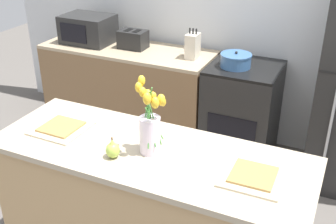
{
  "coord_description": "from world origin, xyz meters",
  "views": [
    {
      "loc": [
        0.92,
        -1.73,
        2.16
      ],
      "look_at": [
        0.0,
        0.25,
        1.05
      ],
      "focal_mm": 45.0,
      "sensor_mm": 36.0,
      "label": 1
    }
  ],
  "objects_px": {
    "plate_setting_right": "(253,176)",
    "knife_block": "(193,46)",
    "stove_range": "(241,113)",
    "plate_setting_left": "(61,128)",
    "toaster": "(133,39)",
    "pear_figurine": "(113,149)",
    "cooking_pot": "(236,60)",
    "flower_vase": "(150,126)",
    "microwave": "(88,29)"
  },
  "relations": [
    {
      "from": "stove_range",
      "to": "microwave",
      "type": "bearing_deg",
      "value": -179.98
    },
    {
      "from": "flower_vase",
      "to": "plate_setting_left",
      "type": "height_order",
      "value": "flower_vase"
    },
    {
      "from": "plate_setting_left",
      "to": "cooking_pot",
      "type": "distance_m",
      "value": 1.67
    },
    {
      "from": "stove_range",
      "to": "pear_figurine",
      "type": "relative_size",
      "value": 7.25
    },
    {
      "from": "pear_figurine",
      "to": "knife_block",
      "type": "xyz_separation_m",
      "value": [
        -0.25,
        1.74,
        0.02
      ]
    },
    {
      "from": "plate_setting_left",
      "to": "cooking_pot",
      "type": "bearing_deg",
      "value": 68.59
    },
    {
      "from": "microwave",
      "to": "plate_setting_right",
      "type": "bearing_deg",
      "value": -37.8
    },
    {
      "from": "pear_figurine",
      "to": "microwave",
      "type": "xyz_separation_m",
      "value": [
        -1.35,
        1.74,
        0.05
      ]
    },
    {
      "from": "pear_figurine",
      "to": "cooking_pot",
      "type": "height_order",
      "value": "pear_figurine"
    },
    {
      "from": "flower_vase",
      "to": "toaster",
      "type": "bearing_deg",
      "value": 121.95
    },
    {
      "from": "knife_block",
      "to": "plate_setting_right",
      "type": "bearing_deg",
      "value": -58.93
    },
    {
      "from": "plate_setting_right",
      "to": "knife_block",
      "type": "relative_size",
      "value": 1.12
    },
    {
      "from": "flower_vase",
      "to": "microwave",
      "type": "relative_size",
      "value": 0.91
    },
    {
      "from": "flower_vase",
      "to": "microwave",
      "type": "bearing_deg",
      "value": 133.08
    },
    {
      "from": "cooking_pot",
      "to": "plate_setting_left",
      "type": "bearing_deg",
      "value": -111.41
    },
    {
      "from": "plate_setting_left",
      "to": "plate_setting_right",
      "type": "distance_m",
      "value": 1.17
    },
    {
      "from": "toaster",
      "to": "microwave",
      "type": "distance_m",
      "value": 0.49
    },
    {
      "from": "stove_range",
      "to": "cooking_pot",
      "type": "xyz_separation_m",
      "value": [
        -0.07,
        -0.05,
        0.5
      ]
    },
    {
      "from": "knife_block",
      "to": "flower_vase",
      "type": "bearing_deg",
      "value": -75.95
    },
    {
      "from": "plate_setting_right",
      "to": "stove_range",
      "type": "bearing_deg",
      "value": 106.72
    },
    {
      "from": "stove_range",
      "to": "plate_setting_left",
      "type": "bearing_deg",
      "value": -113.02
    },
    {
      "from": "stove_range",
      "to": "toaster",
      "type": "xyz_separation_m",
      "value": [
        -1.1,
        0.03,
        0.53
      ]
    },
    {
      "from": "knife_block",
      "to": "microwave",
      "type": "bearing_deg",
      "value": -179.84
    },
    {
      "from": "plate_setting_left",
      "to": "plate_setting_right",
      "type": "xyz_separation_m",
      "value": [
        1.17,
        0.0,
        0.0
      ]
    },
    {
      "from": "pear_figurine",
      "to": "plate_setting_right",
      "type": "height_order",
      "value": "pear_figurine"
    },
    {
      "from": "plate_setting_left",
      "to": "microwave",
      "type": "xyz_separation_m",
      "value": [
        -0.91,
        1.61,
        0.08
      ]
    },
    {
      "from": "stove_range",
      "to": "microwave",
      "type": "xyz_separation_m",
      "value": [
        -1.59,
        -0.0,
        0.58
      ]
    },
    {
      "from": "knife_block",
      "to": "toaster",
      "type": "bearing_deg",
      "value": 177.78
    },
    {
      "from": "microwave",
      "to": "flower_vase",
      "type": "bearing_deg",
      "value": -46.92
    },
    {
      "from": "flower_vase",
      "to": "plate_setting_right",
      "type": "height_order",
      "value": "flower_vase"
    },
    {
      "from": "cooking_pot",
      "to": "microwave",
      "type": "relative_size",
      "value": 0.55
    },
    {
      "from": "plate_setting_left",
      "to": "toaster",
      "type": "distance_m",
      "value": 1.69
    },
    {
      "from": "pear_figurine",
      "to": "cooking_pot",
      "type": "relative_size",
      "value": 0.47
    },
    {
      "from": "stove_range",
      "to": "knife_block",
      "type": "bearing_deg",
      "value": 179.73
    },
    {
      "from": "cooking_pot",
      "to": "knife_block",
      "type": "distance_m",
      "value": 0.42
    },
    {
      "from": "toaster",
      "to": "knife_block",
      "type": "distance_m",
      "value": 0.62
    },
    {
      "from": "flower_vase",
      "to": "pear_figurine",
      "type": "bearing_deg",
      "value": -139.97
    },
    {
      "from": "stove_range",
      "to": "flower_vase",
      "type": "height_order",
      "value": "flower_vase"
    },
    {
      "from": "plate_setting_right",
      "to": "flower_vase",
      "type": "bearing_deg",
      "value": -179.83
    },
    {
      "from": "plate_setting_left",
      "to": "knife_block",
      "type": "height_order",
      "value": "knife_block"
    },
    {
      "from": "plate_setting_right",
      "to": "microwave",
      "type": "bearing_deg",
      "value": 142.2
    },
    {
      "from": "plate_setting_right",
      "to": "knife_block",
      "type": "xyz_separation_m",
      "value": [
        -0.97,
        1.61,
        0.06
      ]
    },
    {
      "from": "toaster",
      "to": "knife_block",
      "type": "height_order",
      "value": "knife_block"
    },
    {
      "from": "plate_setting_left",
      "to": "stove_range",
      "type": "bearing_deg",
      "value": 66.98
    },
    {
      "from": "flower_vase",
      "to": "cooking_pot",
      "type": "bearing_deg",
      "value": 89.59
    },
    {
      "from": "plate_setting_right",
      "to": "microwave",
      "type": "relative_size",
      "value": 0.63
    },
    {
      "from": "stove_range",
      "to": "pear_figurine",
      "type": "bearing_deg",
      "value": -97.85
    },
    {
      "from": "flower_vase",
      "to": "pear_figurine",
      "type": "distance_m",
      "value": 0.23
    },
    {
      "from": "flower_vase",
      "to": "plate_setting_left",
      "type": "distance_m",
      "value": 0.62
    },
    {
      "from": "flower_vase",
      "to": "cooking_pot",
      "type": "relative_size",
      "value": 1.65
    }
  ]
}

